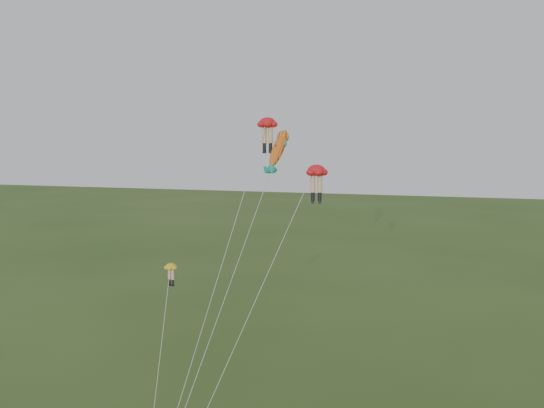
# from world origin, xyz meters

# --- Properties ---
(legs_kite_red_high) EXTENTS (3.81, 11.21, 18.95)m
(legs_kite_red_high) POSITION_xyz_m (1.31, 9.53, 18.11)
(legs_kite_red_high) COLOR red
(legs_kite_red_high) RESTS_ON ground
(legs_kite_red_mid) EXTENTS (6.55, 8.14, 15.88)m
(legs_kite_red_mid) POSITION_xyz_m (5.96, 4.43, 15.09)
(legs_kite_red_mid) COLOR red
(legs_kite_red_mid) RESTS_ON ground
(legs_kite_yellow) EXTENTS (1.24, 5.00, 9.66)m
(legs_kite_yellow) POSITION_xyz_m (-2.72, 1.93, 8.77)
(legs_kite_yellow) COLOR yellow
(legs_kite_yellow) RESTS_ON ground
(fish_kite) EXTENTS (3.99, 12.77, 18.33)m
(fish_kite) POSITION_xyz_m (2.35, 8.95, 16.67)
(fish_kite) COLOR orange
(fish_kite) RESTS_ON ground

